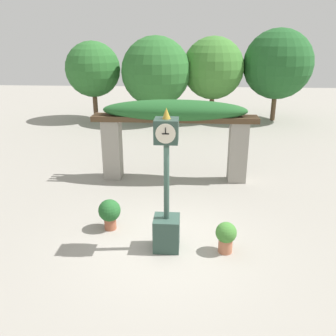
# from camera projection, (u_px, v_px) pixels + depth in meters

# --- Properties ---
(ground_plane) EXTENTS (60.00, 60.00, 0.00)m
(ground_plane) POSITION_uv_depth(u_px,v_px,m) (165.00, 243.00, 8.66)
(ground_plane) COLOR gray
(pedestal_clock) EXTENTS (0.60, 0.60, 3.35)m
(pedestal_clock) POSITION_uv_depth(u_px,v_px,m) (167.00, 200.00, 8.02)
(pedestal_clock) COLOR #2D473D
(pedestal_clock) RESTS_ON ground
(pergola) EXTENTS (5.54, 1.21, 2.79)m
(pergola) POSITION_uv_depth(u_px,v_px,m) (175.00, 121.00, 11.91)
(pergola) COLOR gray
(pergola) RESTS_ON ground
(potted_plant_near_left) EXTENTS (0.57, 0.57, 0.82)m
(potted_plant_near_left) POSITION_uv_depth(u_px,v_px,m) (110.00, 212.00, 9.14)
(potted_plant_near_left) COLOR #9E563D
(potted_plant_near_left) RESTS_ON ground
(potted_plant_near_right) EXTENTS (0.49, 0.49, 0.75)m
(potted_plant_near_right) POSITION_uv_depth(u_px,v_px,m) (226.00, 236.00, 8.15)
(potted_plant_near_right) COLOR #B26B4C
(potted_plant_near_right) RESTS_ON ground
(tree_line) EXTENTS (14.36, 4.94, 5.29)m
(tree_line) POSITION_uv_depth(u_px,v_px,m) (197.00, 68.00, 20.56)
(tree_line) COLOR brown
(tree_line) RESTS_ON ground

